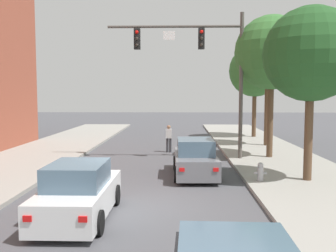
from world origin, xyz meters
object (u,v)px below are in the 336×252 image
(fire_hydrant, at_px, (260,172))
(street_tree_second, at_px, (272,53))
(street_tree_third, at_px, (268,63))
(car_following_white, at_px, (79,193))
(pedestrian_crossing_road, at_px, (169,137))
(street_tree_nearest, at_px, (311,55))
(street_tree_farthest, at_px, (255,71))
(traffic_signal_mast, at_px, (203,58))
(car_lead_grey, at_px, (195,159))

(fire_hydrant, relative_size, street_tree_second, 0.10)
(fire_hydrant, distance_m, street_tree_third, 11.79)
(street_tree_second, bearing_deg, fire_hydrant, -106.45)
(car_following_white, bearing_deg, pedestrian_crossing_road, 79.87)
(pedestrian_crossing_road, relative_size, street_tree_second, 0.22)
(street_tree_third, bearing_deg, street_tree_nearest, -93.89)
(car_following_white, distance_m, pedestrian_crossing_road, 12.46)
(street_tree_nearest, relative_size, street_tree_farthest, 0.94)
(pedestrian_crossing_road, height_order, street_tree_farthest, street_tree_farthest)
(street_tree_farthest, bearing_deg, street_tree_second, -96.13)
(traffic_signal_mast, height_order, pedestrian_crossing_road, traffic_signal_mast)
(street_tree_nearest, relative_size, street_tree_second, 0.90)
(street_tree_second, xyz_separation_m, street_tree_third, (0.89, 4.68, -0.12))
(fire_hydrant, distance_m, street_tree_farthest, 16.27)
(traffic_signal_mast, bearing_deg, street_tree_farthest, 65.25)
(traffic_signal_mast, height_order, car_lead_grey, traffic_signal_mast)
(car_following_white, relative_size, pedestrian_crossing_road, 2.59)
(pedestrian_crossing_road, bearing_deg, street_tree_nearest, -54.23)
(car_following_white, xyz_separation_m, street_tree_third, (8.53, 14.54, 4.80))
(fire_hydrant, relative_size, street_tree_nearest, 0.11)
(pedestrian_crossing_road, bearing_deg, traffic_signal_mast, -57.48)
(street_tree_second, relative_size, street_tree_farthest, 1.04)
(car_lead_grey, xyz_separation_m, pedestrian_crossing_road, (-1.31, 6.55, 0.19))
(car_following_white, height_order, street_tree_nearest, street_tree_nearest)
(fire_hydrant, bearing_deg, street_tree_third, 76.09)
(street_tree_third, distance_m, street_tree_farthest, 4.98)
(fire_hydrant, distance_m, street_tree_nearest, 4.88)
(street_tree_third, bearing_deg, street_tree_second, -100.77)
(street_tree_nearest, bearing_deg, car_following_white, -150.64)
(street_tree_nearest, bearing_deg, street_tree_third, 86.11)
(car_lead_grey, xyz_separation_m, fire_hydrant, (2.46, -1.53, -0.22))
(street_tree_nearest, bearing_deg, traffic_signal_mast, 127.53)
(car_following_white, bearing_deg, street_tree_second, 52.22)
(street_tree_nearest, distance_m, street_tree_farthest, 15.12)
(street_tree_nearest, bearing_deg, fire_hydrant, -173.12)
(pedestrian_crossing_road, relative_size, street_tree_nearest, 0.24)
(street_tree_nearest, bearing_deg, street_tree_farthest, 86.84)
(car_following_white, bearing_deg, car_lead_grey, 58.48)
(fire_hydrant, bearing_deg, street_tree_nearest, 6.88)
(traffic_signal_mast, relative_size, street_tree_farthest, 1.05)
(street_tree_third, bearing_deg, fire_hydrant, -103.91)
(car_lead_grey, height_order, car_following_white, same)
(car_following_white, bearing_deg, street_tree_third, 59.59)
(car_lead_grey, xyz_separation_m, street_tree_third, (5.03, 8.82, 4.80))
(traffic_signal_mast, distance_m, fire_hydrant, 7.38)
(car_lead_grey, distance_m, fire_hydrant, 2.91)
(car_lead_grey, height_order, fire_hydrant, car_lead_grey)
(car_following_white, xyz_separation_m, street_tree_farthest, (8.68, 19.51, 4.55))
(pedestrian_crossing_road, bearing_deg, car_lead_grey, -78.65)
(car_following_white, relative_size, street_tree_third, 0.61)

